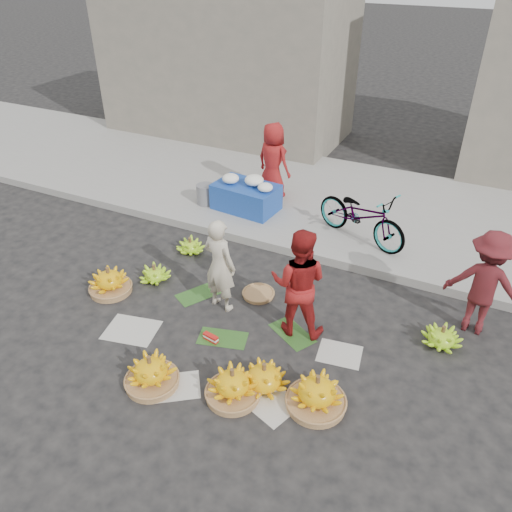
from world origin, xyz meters
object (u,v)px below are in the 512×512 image
at_px(flower_table, 246,195).
at_px(banana_bunch_0, 110,281).
at_px(bicycle, 362,215).
at_px(banana_bunch_4, 317,393).
at_px(vendor_cream, 220,265).

bearing_deg(flower_table, banana_bunch_0, -97.44).
bearing_deg(banana_bunch_0, flower_table, 77.02).
height_order(flower_table, bicycle, bicycle).
height_order(banana_bunch_0, flower_table, flower_table).
bearing_deg(banana_bunch_4, bicycle, 98.69).
relative_size(vendor_cream, flower_table, 1.13).
relative_size(vendor_cream, bicycle, 0.80).
distance_m(banana_bunch_0, flower_table, 3.21).
distance_m(vendor_cream, flower_table, 2.87).
height_order(vendor_cream, bicycle, vendor_cream).
bearing_deg(bicycle, flower_table, 107.60).
bearing_deg(banana_bunch_0, banana_bunch_4, -11.27).
height_order(banana_bunch_0, vendor_cream, vendor_cream).
height_order(banana_bunch_0, banana_bunch_4, banana_bunch_4).
xyz_separation_m(vendor_cream, bicycle, (1.31, 2.52, -0.12)).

